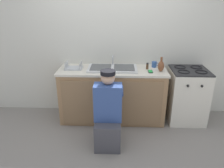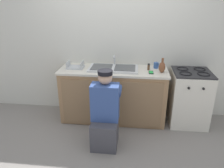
# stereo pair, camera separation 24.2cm
# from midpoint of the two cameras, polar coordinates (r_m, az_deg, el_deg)

# --- Properties ---
(ground_plane) EXTENTS (12.00, 12.00, 0.00)m
(ground_plane) POSITION_cam_midpoint_polar(r_m,az_deg,el_deg) (3.68, 1.73, -11.06)
(ground_plane) COLOR gray
(back_wall) EXTENTS (6.00, 0.10, 2.50)m
(back_wall) POSITION_cam_midpoint_polar(r_m,az_deg,el_deg) (3.82, 2.79, 10.47)
(back_wall) COLOR silver
(back_wall) RESTS_ON ground_plane
(counter_cabinet) EXTENTS (1.72, 0.62, 0.87)m
(counter_cabinet) POSITION_cam_midpoint_polar(r_m,az_deg,el_deg) (3.73, 2.19, -3.04)
(counter_cabinet) COLOR #997551
(counter_cabinet) RESTS_ON ground_plane
(countertop) EXTENTS (1.76, 0.62, 0.03)m
(countertop) POSITION_cam_midpoint_polar(r_m,az_deg,el_deg) (3.57, 2.30, 3.59)
(countertop) COLOR beige
(countertop) RESTS_ON counter_cabinet
(sink_double_basin) EXTENTS (0.80, 0.44, 0.19)m
(sink_double_basin) POSITION_cam_midpoint_polar(r_m,az_deg,el_deg) (3.56, 2.31, 4.15)
(sink_double_basin) COLOR silver
(sink_double_basin) RESTS_ON countertop
(stove_range) EXTENTS (0.60, 0.62, 0.92)m
(stove_range) POSITION_cam_midpoint_polar(r_m,az_deg,el_deg) (3.86, 21.18, -3.34)
(stove_range) COLOR silver
(stove_range) RESTS_ON ground_plane
(plumber_person) EXTENTS (0.42, 0.61, 1.10)m
(plumber_person) POSITION_cam_midpoint_polar(r_m,az_deg,el_deg) (3.07, 0.44, -8.31)
(plumber_person) COLOR #3F3F47
(plumber_person) RESTS_ON ground_plane
(dish_rack_tray) EXTENTS (0.28, 0.22, 0.11)m
(dish_rack_tray) POSITION_cam_midpoint_polar(r_m,az_deg,el_deg) (3.66, -7.69, 4.56)
(dish_rack_tray) COLOR #B2B7BC
(dish_rack_tray) RESTS_ON countertop
(coffee_mug) EXTENTS (0.13, 0.08, 0.09)m
(coffee_mug) POSITION_cam_midpoint_polar(r_m,az_deg,el_deg) (3.71, 13.32, 4.75)
(coffee_mug) COLOR #335699
(coffee_mug) RESTS_ON countertop
(cell_phone) EXTENTS (0.07, 0.14, 0.01)m
(cell_phone) POSITION_cam_midpoint_polar(r_m,az_deg,el_deg) (3.47, 12.14, 2.97)
(cell_phone) COLOR black
(cell_phone) RESTS_ON countertop
(vase_decorative) EXTENTS (0.10, 0.10, 0.23)m
(vase_decorative) POSITION_cam_midpoint_polar(r_m,az_deg,el_deg) (3.50, 14.89, 4.30)
(vase_decorative) COLOR brown
(vase_decorative) RESTS_ON countertop
(spice_bottle_pepper) EXTENTS (0.04, 0.04, 0.10)m
(spice_bottle_pepper) POSITION_cam_midpoint_polar(r_m,az_deg,el_deg) (3.59, 11.46, 4.37)
(spice_bottle_pepper) COLOR #513823
(spice_bottle_pepper) RESTS_ON countertop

